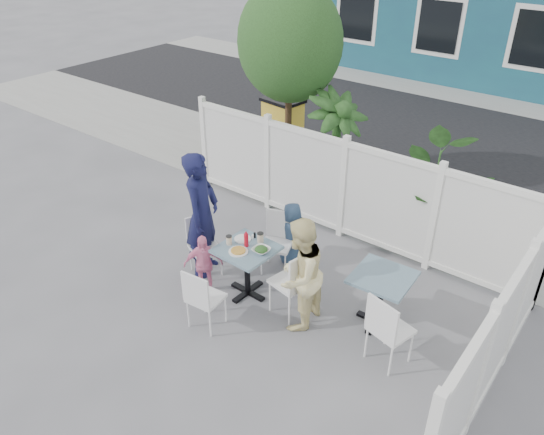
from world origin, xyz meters
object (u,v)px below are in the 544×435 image
Objects in this scene: toddler at (203,264)px; boy at (292,234)px; main_table at (247,259)px; chair_right at (296,278)px; chair_left at (203,241)px; man at (202,215)px; chair_back at (278,237)px; woman at (300,275)px; utility_cabinet at (283,133)px; chair_near at (202,296)px; spare_table at (382,287)px.

boy is at bearing 21.10° from toddler.
chair_right is (0.75, 0.04, 0.00)m from main_table.
chair_left is at bearing 88.87° from toddler.
boy is (0.88, 0.88, -0.42)m from man.
boy reaches higher than chair_left.
main_table is 0.85× the size of chair_left.
chair_back is 1.22m from woman.
chair_back is at bearing 20.90° from toddler.
woman reaches higher than main_table.
chair_left is 1.06m from chair_back.
chair_right is 0.66× the size of woman.
man reaches higher than chair_left.
chair_left reaches higher than main_table.
boy is (2.18, -2.69, -0.15)m from utility_cabinet.
main_table is 0.85× the size of chair_near.
utility_cabinet reaches higher than chair_near.
boy reaches higher than chair_back.
utility_cabinet is at bearing 49.74° from chair_right.
woman reaches higher than chair_back.
chair_left is 0.49m from toddler.
chair_right is at bearing 3.12° from main_table.
utility_cabinet is 1.76× the size of spare_table.
chair_right reaches higher than chair_near.
spare_table is (3.79, -3.07, -0.08)m from utility_cabinet.
chair_back is at bearing 174.29° from spare_table.
spare_table is (1.67, 0.55, -0.00)m from main_table.
woman reaches higher than chair_left.
man is at bearing -99.44° from woman.
toddler is (-0.49, -0.32, -0.13)m from main_table.
chair_right reaches higher than chair_left.
chair_near is 0.88× the size of boy.
spare_table is 1.66m from boy.
woman is at bearing -118.51° from chair_right.
main_table is 0.86m from chair_near.
chair_near is at bearing -92.76° from toddler.
woman is (3.00, -3.68, 0.10)m from utility_cabinet.
woman reaches higher than utility_cabinet.
chair_right reaches higher than toddler.
woman is 1.68× the size of toddler.
utility_cabinet reaches higher than chair_right.
chair_near reaches higher than spare_table.
utility_cabinet is 1.75× the size of main_table.
main_table is 0.89m from woman.
man reaches higher than chair_near.
main_table is 0.49× the size of woman.
chair_near is 1.30m from man.
boy is (-0.83, 0.99, -0.25)m from woman.
woman reaches higher than toddler.
chair_back is (-0.79, 0.68, -0.05)m from chair_right.
utility_cabinet is 3.81m from man.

